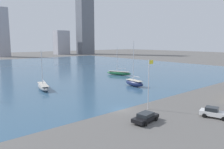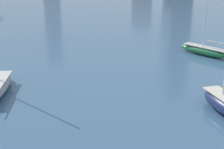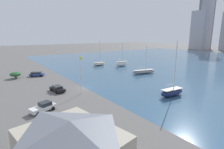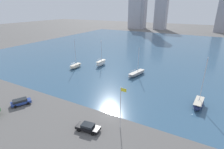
# 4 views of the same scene
# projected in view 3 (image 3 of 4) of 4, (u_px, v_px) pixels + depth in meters

# --- Properties ---
(ground_plane) EXTENTS (500.00, 500.00, 0.00)m
(ground_plane) POSITION_uv_depth(u_px,v_px,m) (85.00, 88.00, 47.24)
(ground_plane) COLOR #605E5B
(harbor_water) EXTENTS (180.00, 140.00, 0.00)m
(harbor_water) POSITION_uv_depth(u_px,v_px,m) (211.00, 64.00, 86.95)
(harbor_water) COLOR #385B7A
(harbor_water) RESTS_ON ground_plane
(boat_shed) EXTENTS (12.20, 10.65, 5.14)m
(boat_shed) POSITION_uv_depth(u_px,v_px,m) (71.00, 143.00, 18.77)
(boat_shed) COLOR #B2A893
(boat_shed) RESTS_ON ground_plane
(flag_pole) EXTENTS (1.24, 0.14, 9.33)m
(flag_pole) POSITION_uv_depth(u_px,v_px,m) (80.00, 73.00, 41.21)
(flag_pole) COLOR silver
(flag_pole) RESTS_ON ground_plane
(yard_shrub) EXTENTS (3.45, 3.45, 2.13)m
(yard_shrub) POSITION_uv_depth(u_px,v_px,m) (15.00, 74.00, 57.72)
(yard_shrub) COLOR #4C3823
(yard_shrub) RESTS_ON ground_plane
(sailboat_navy) EXTENTS (2.83, 6.99, 12.78)m
(sailboat_navy) POSITION_uv_depth(u_px,v_px,m) (172.00, 92.00, 40.76)
(sailboat_navy) COLOR #19234C
(sailboat_navy) RESTS_ON harbor_water
(sailboat_gray) EXTENTS (4.52, 9.97, 10.34)m
(sailboat_gray) POSITION_uv_depth(u_px,v_px,m) (144.00, 71.00, 65.10)
(sailboat_gray) COLOR gray
(sailboat_gray) RESTS_ON harbor_water
(sailboat_white) EXTENTS (1.92, 6.78, 10.81)m
(sailboat_white) POSITION_uv_depth(u_px,v_px,m) (122.00, 64.00, 80.83)
(sailboat_white) COLOR white
(sailboat_white) RESTS_ON harbor_water
(sailboat_cream) EXTENTS (2.40, 6.57, 11.55)m
(sailboat_cream) POSITION_uv_depth(u_px,v_px,m) (99.00, 64.00, 82.70)
(sailboat_cream) COLOR beige
(sailboat_cream) RESTS_ON harbor_water
(parked_pickup_white) EXTENTS (3.19, 5.06, 1.72)m
(parked_pickup_white) POSITION_uv_depth(u_px,v_px,m) (43.00, 107.00, 32.52)
(parked_pickup_white) COLOR white
(parked_pickup_white) RESTS_ON ground_plane
(parked_sedan_black) EXTENTS (5.20, 2.83, 1.48)m
(parked_sedan_black) POSITION_uv_depth(u_px,v_px,m) (57.00, 89.00, 44.16)
(parked_sedan_black) COLOR black
(parked_sedan_black) RESTS_ON ground_plane
(parked_wagon_blue) EXTENTS (4.02, 5.15, 1.58)m
(parked_wagon_blue) POSITION_uv_depth(u_px,v_px,m) (37.00, 74.00, 60.77)
(parked_wagon_blue) COLOR #284293
(parked_wagon_blue) RESTS_ON ground_plane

